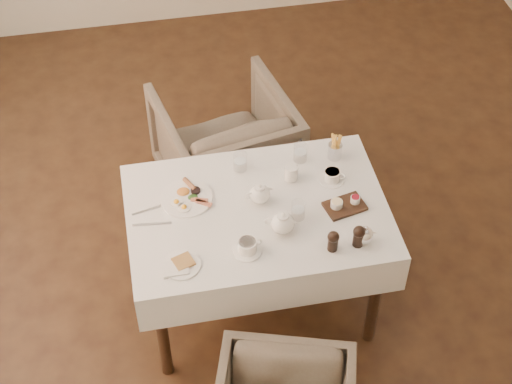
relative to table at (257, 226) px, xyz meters
The scene contains 19 objects.
table is the anchor object (origin of this frame).
armchair_far 0.97m from the table, 91.13° to the left, with size 0.75×0.77×0.70m, color brown.
breakfast_plate 0.38m from the table, 156.68° to the left, with size 0.26×0.26×0.03m.
side_plate 0.52m from the table, 145.82° to the right, with size 0.18×0.18×0.02m.
teapot_centre 0.18m from the table, 68.85° to the left, with size 0.14×0.11×0.12m, color white, non-canonical shape.
teapot_front 0.26m from the table, 60.05° to the right, with size 0.16×0.12×0.13m, color white, non-canonical shape.
creamer 0.32m from the table, 40.85° to the left, with size 0.07×0.07×0.08m, color white.
teacup_near 0.30m from the table, 111.17° to the right, with size 0.14×0.14×0.07m.
teacup_far 0.45m from the table, 17.58° to the left, with size 0.13×0.13×0.06m.
glass_left 0.35m from the table, 95.80° to the left, with size 0.07×0.07×0.10m, color silver.
glass_mid 0.26m from the table, 24.13° to the right, with size 0.07×0.07×0.10m, color silver.
glass_right 0.45m from the table, 47.18° to the left, with size 0.07×0.07×0.10m, color silver.
condiment_board 0.45m from the table, ahead, with size 0.22×0.17×0.05m.
pepper_mill_left 0.46m from the table, 46.46° to the right, with size 0.06×0.06×0.11m, color black, non-canonical shape.
pepper_mill_right 0.55m from the table, 36.19° to the right, with size 0.06×0.06×0.12m, color black, non-canonical shape.
silver_pot 0.57m from the table, 33.17° to the right, with size 0.10×0.08×0.11m, color white, non-canonical shape.
fries_cup 0.58m from the table, 32.13° to the left, with size 0.07×0.07×0.16m.
cutlery_fork 0.55m from the table, 169.20° to the left, with size 0.01×0.17×0.00m, color silver.
cutlery_knife 0.53m from the table, behind, with size 0.01×0.19×0.00m, color silver.
Camera 1 is at (-0.86, -2.95, 3.57)m, focal length 55.00 mm.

